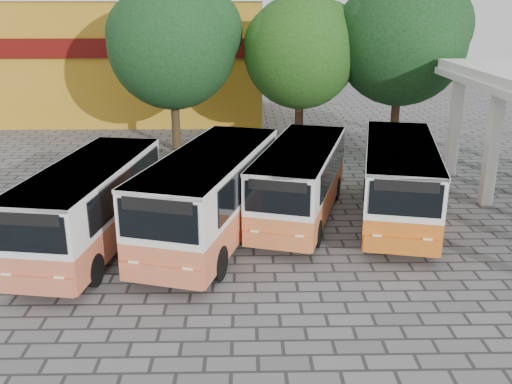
{
  "coord_description": "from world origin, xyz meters",
  "views": [
    {
      "loc": [
        -2.15,
        -16.02,
        8.06
      ],
      "look_at": [
        -1.76,
        3.44,
        1.5
      ],
      "focal_mm": 40.0,
      "sensor_mm": 36.0,
      "label": 1
    }
  ],
  "objects_px": {
    "bus_far_right": "(399,177)",
    "bus_centre_left": "(211,191)",
    "bus_centre_right": "(300,178)",
    "bus_far_left": "(90,201)"
  },
  "relations": [
    {
      "from": "bus_far_right",
      "to": "bus_centre_left",
      "type": "bearing_deg",
      "value": -153.08
    },
    {
      "from": "bus_centre_right",
      "to": "bus_far_right",
      "type": "height_order",
      "value": "bus_far_right"
    },
    {
      "from": "bus_far_left",
      "to": "bus_far_right",
      "type": "bearing_deg",
      "value": 20.99
    },
    {
      "from": "bus_far_left",
      "to": "bus_centre_left",
      "type": "relative_size",
      "value": 0.91
    },
    {
      "from": "bus_centre_left",
      "to": "bus_centre_right",
      "type": "bearing_deg",
      "value": 47.98
    },
    {
      "from": "bus_far_left",
      "to": "bus_centre_right",
      "type": "xyz_separation_m",
      "value": [
        7.29,
        2.66,
        -0.04
      ]
    },
    {
      "from": "bus_centre_left",
      "to": "bus_far_right",
      "type": "bearing_deg",
      "value": 30.53
    },
    {
      "from": "bus_far_left",
      "to": "bus_far_right",
      "type": "relative_size",
      "value": 0.96
    },
    {
      "from": "bus_far_left",
      "to": "bus_far_right",
      "type": "xyz_separation_m",
      "value": [
        11.0,
        2.42,
        0.04
      ]
    },
    {
      "from": "bus_far_left",
      "to": "bus_centre_left",
      "type": "height_order",
      "value": "bus_centre_left"
    }
  ]
}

